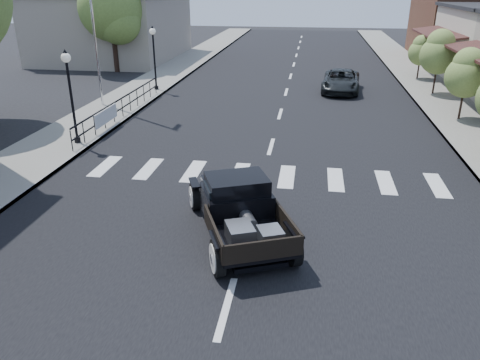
# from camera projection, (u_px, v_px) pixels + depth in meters

# --- Properties ---
(ground) EXTENTS (120.00, 120.00, 0.00)m
(ground) POSITION_uv_depth(u_px,v_px,m) (247.00, 234.00, 12.08)
(ground) COLOR black
(ground) RESTS_ON ground
(road) EXTENTS (14.00, 80.00, 0.02)m
(road) POSITION_uv_depth(u_px,v_px,m) (284.00, 100.00, 25.72)
(road) COLOR black
(road) RESTS_ON ground
(road_markings) EXTENTS (12.00, 60.00, 0.06)m
(road_markings) POSITION_uv_depth(u_px,v_px,m) (277.00, 126.00, 21.18)
(road_markings) COLOR silver
(road_markings) RESTS_ON ground
(sidewalk_left) EXTENTS (3.00, 80.00, 0.15)m
(sidewalk_left) POSITION_uv_depth(u_px,v_px,m) (136.00, 94.00, 26.87)
(sidewalk_left) COLOR gray
(sidewalk_left) RESTS_ON ground
(sidewalk_right) EXTENTS (3.00, 80.00, 0.15)m
(sidewalk_right) POSITION_uv_depth(u_px,v_px,m) (446.00, 104.00, 24.52)
(sidewalk_right) COLOR gray
(sidewalk_right) RESTS_ON ground
(low_building_left) EXTENTS (10.00, 12.00, 5.00)m
(low_building_left) POSITION_uv_depth(u_px,v_px,m) (114.00, 28.00, 38.64)
(low_building_left) COLOR gray
(low_building_left) RESTS_ON ground
(railing) EXTENTS (0.08, 10.00, 1.00)m
(railing) POSITION_uv_depth(u_px,v_px,m) (122.00, 106.00, 21.93)
(railing) COLOR black
(railing) RESTS_ON sidewalk_left
(banner) EXTENTS (0.04, 2.20, 0.60)m
(banner) POSITION_uv_depth(u_px,v_px,m) (107.00, 122.00, 20.18)
(banner) COLOR silver
(banner) RESTS_ON sidewalk_left
(lamp_post_b) EXTENTS (0.36, 0.36, 3.58)m
(lamp_post_b) POSITION_uv_depth(u_px,v_px,m) (71.00, 98.00, 17.83)
(lamp_post_b) COLOR black
(lamp_post_b) RESTS_ON sidewalk_left
(lamp_post_c) EXTENTS (0.36, 0.36, 3.58)m
(lamp_post_c) POSITION_uv_depth(u_px,v_px,m) (154.00, 58.00, 26.93)
(lamp_post_c) COLOR black
(lamp_post_c) RESTS_ON sidewalk_left
(big_tree_far) EXTENTS (4.46, 4.46, 6.55)m
(big_tree_far) POSITION_uv_depth(u_px,v_px,m) (113.00, 24.00, 32.54)
(big_tree_far) COLOR #546E2F
(big_tree_far) RESTS_ON ground
(small_tree_c) EXTENTS (1.86, 1.86, 3.10)m
(small_tree_c) POSITION_uv_depth(u_px,v_px,m) (465.00, 85.00, 21.12)
(small_tree_c) COLOR olive
(small_tree_c) RESTS_ON sidewalk_right
(small_tree_d) EXTENTS (2.04, 2.04, 3.39)m
(small_tree_d) POSITION_uv_depth(u_px,v_px,m) (437.00, 63.00, 25.95)
(small_tree_d) COLOR olive
(small_tree_d) RESTS_ON sidewalk_right
(small_tree_e) EXTENTS (1.59, 1.59, 2.65)m
(small_tree_e) POSITION_uv_depth(u_px,v_px,m) (420.00, 58.00, 30.22)
(small_tree_e) COLOR olive
(small_tree_e) RESTS_ON sidewalk_right
(hotrod_pickup) EXTENTS (3.76, 5.07, 1.59)m
(hotrod_pickup) POSITION_uv_depth(u_px,v_px,m) (239.00, 208.00, 11.73)
(hotrod_pickup) COLOR black
(hotrod_pickup) RESTS_ON ground
(second_car) EXTENTS (2.43, 4.66, 1.25)m
(second_car) POSITION_uv_depth(u_px,v_px,m) (341.00, 81.00, 27.45)
(second_car) COLOR black
(second_car) RESTS_ON ground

